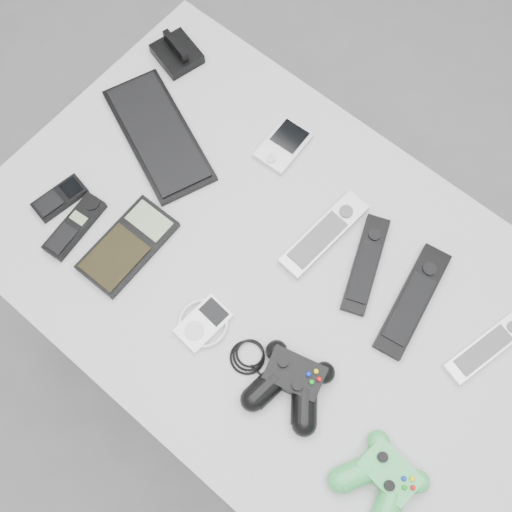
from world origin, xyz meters
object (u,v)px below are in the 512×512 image
Objects in this scene: pda at (283,145)px; remote_black_b at (413,300)px; cordless_handset at (75,226)px; pda_keyboard at (158,134)px; desk at (276,282)px; remote_silver_a at (324,234)px; remote_silver_b at (489,345)px; controller_green at (383,478)px; remote_black_a at (366,264)px; calculator at (128,246)px; mp3_player at (203,323)px; mobile_phone at (60,198)px; controller_black at (291,382)px.

remote_black_b reaches higher than pda.
pda_keyboard is at bearing 87.72° from cordless_handset.
pda_keyboard is (-0.38, 0.07, 0.08)m from desk.
remote_silver_a is 1.45× the size of cordless_handset.
cordless_handset is (-0.75, -0.32, 0.00)m from remote_silver_b.
remote_silver_b is 0.31m from controller_green.
remote_black_a is 0.57m from cordless_handset.
remote_black_b is at bearing 27.22° from calculator.
mp3_player is at bearing -143.48° from remote_black_b.
mobile_phone is (-0.66, -0.28, -0.00)m from remote_black_b.
remote_black_b reaches higher than calculator.
pda is at bearing 111.94° from mp3_player.
calculator is at bearing 14.06° from mobile_phone.
controller_green is (-0.02, -0.31, 0.01)m from remote_silver_b.
remote_black_b is at bearing 32.25° from mobile_phone.
pda_keyboard is 2.09× the size of cordless_handset.
pda_keyboard is at bearing 148.93° from mp3_player.
desk is 10.83× the size of mobile_phone.
pda is at bearing 155.73° from remote_silver_a.
pda_keyboard and mp3_player have the same top height.
remote_silver_b is 1.75× the size of mobile_phone.
remote_silver_a is at bearing 146.04° from controller_green.
remote_silver_a is 0.37m from remote_silver_b.
remote_black_a reaches higher than pda_keyboard.
controller_black is 0.22m from controller_green.
remote_silver_a reaches higher than calculator.
controller_green is at bearing -35.24° from remote_silver_a.
remote_silver_b and mobile_phone have the same top height.
remote_black_b is 0.55m from calculator.
desk is 3.89× the size of pda_keyboard.
controller_black is (0.03, -0.27, 0.01)m from remote_black_a.
pda_keyboard is 1.23× the size of controller_black.
remote_silver_b is at bearing -17.59° from remote_black_a.
mp3_player is (0.39, -0.01, -0.00)m from mobile_phone.
remote_black_a is at bearing 36.40° from mobile_phone.
controller_green is (0.53, -0.39, 0.01)m from pda.
pda_keyboard is 1.30× the size of remote_black_b.
pda is 0.45m from cordless_handset.
desk is 8.13× the size of cordless_handset.
cordless_handset is at bearing -161.81° from calculator.
calculator is at bearing -149.93° from desk.
controller_green is (0.62, -0.03, 0.01)m from calculator.
mobile_phone is (-0.82, -0.30, -0.00)m from remote_silver_b.
desk is 0.19m from mp3_player.
calculator is at bearing -38.41° from pda_keyboard.
remote_silver_a is 0.90× the size of remote_black_b.
cordless_handset is 0.11m from calculator.
desk is 6.17× the size of remote_silver_b.
pda is at bearing 115.66° from controller_black.
cordless_handset is (-0.20, -0.40, 0.00)m from pda.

